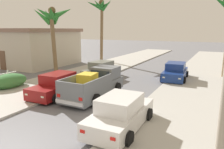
{
  "coord_description": "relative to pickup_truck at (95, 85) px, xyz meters",
  "views": [
    {
      "loc": [
        6.62,
        -4.26,
        4.36
      ],
      "look_at": [
        -0.23,
        9.11,
        1.2
      ],
      "focal_mm": 34.19,
      "sensor_mm": 36.0,
      "label": 1
    }
  ],
  "objects": [
    {
      "name": "car_right_mid",
      "position": [
        -2.45,
        5.16,
        -0.1
      ],
      "size": [
        2.2,
        4.33,
        1.54
      ],
      "color": "slate",
      "rests_on": "ground"
    },
    {
      "name": "palm_tree_left_mid",
      "position": [
        -7.28,
        4.33,
        4.53
      ],
      "size": [
        4.02,
        3.66,
        6.51
      ],
      "color": "brown",
      "rests_on": "ground"
    },
    {
      "name": "hedge_bush",
      "position": [
        -6.88,
        -1.18,
        -0.26
      ],
      "size": [
        1.8,
        2.8,
        1.1
      ],
      "primitive_type": "ellipsoid",
      "color": "#387538",
      "rests_on": "ground"
    },
    {
      "name": "curb_left",
      "position": [
        -3.54,
        4.66,
        -0.76
      ],
      "size": [
        0.16,
        60.0,
        0.1
      ],
      "primitive_type": "cube",
      "color": "silver",
      "rests_on": "ground"
    },
    {
      "name": "car_right_near",
      "position": [
        3.76,
        7.34,
        -0.1
      ],
      "size": [
        2.21,
        4.34,
        1.54
      ],
      "color": "navy",
      "rests_on": "ground"
    },
    {
      "name": "palm_tree_right_mid",
      "position": [
        -7.76,
        14.38,
        5.99
      ],
      "size": [
        3.78,
        3.47,
        8.34
      ],
      "color": "brown",
      "rests_on": "ground"
    },
    {
      "name": "curb_right",
      "position": [
        4.66,
        4.66,
        -0.76
      ],
      "size": [
        0.16,
        60.0,
        0.1
      ],
      "primitive_type": "cube",
      "color": "silver",
      "rests_on": "ground"
    },
    {
      "name": "car_left_near",
      "position": [
        -2.32,
        -0.98,
        -0.1
      ],
      "size": [
        2.14,
        4.31,
        1.54
      ],
      "color": "maroon",
      "rests_on": "ground"
    },
    {
      "name": "sidewalk_left",
      "position": [
        -4.83,
        4.66,
        -0.75
      ],
      "size": [
        5.4,
        60.0,
        0.12
      ],
      "primitive_type": "cube",
      "color": "#B2AFA8",
      "rests_on": "ground"
    },
    {
      "name": "car_left_mid",
      "position": [
        3.46,
        -3.49,
        -0.1
      ],
      "size": [
        2.06,
        4.28,
        1.54
      ],
      "color": "silver",
      "rests_on": "ground"
    },
    {
      "name": "roadside_house",
      "position": [
        -14.16,
        7.96,
        1.47
      ],
      "size": [
        9.34,
        9.1,
        4.51
      ],
      "color": "beige",
      "rests_on": "ground"
    },
    {
      "name": "sidewalk_right",
      "position": [
        5.96,
        4.66,
        -0.75
      ],
      "size": [
        5.4,
        60.0,
        0.12
      ],
      "primitive_type": "cube",
      "color": "#B2AFA8",
      "rests_on": "ground"
    },
    {
      "name": "pickup_truck",
      "position": [
        0.0,
        0.0,
        0.0
      ],
      "size": [
        2.25,
        5.22,
        1.8
      ],
      "color": "slate",
      "rests_on": "ground"
    }
  ]
}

